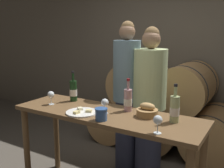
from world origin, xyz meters
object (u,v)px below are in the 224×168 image
Objects in this scene: cheese_plate at (82,112)px; person_left at (126,97)px; wine_glass_far_left at (51,95)px; bread_basket at (147,111)px; wine_bottle_white at (175,109)px; wine_bottle_red at (73,91)px; wine_glass_center at (158,121)px; tasting_table at (106,126)px; blue_crock at (101,114)px; wine_bottle_rose at (128,100)px; person_right at (149,104)px; wine_glass_left at (105,103)px.

person_left is at bearing 85.91° from cheese_plate.
bread_basket is at bearing 9.07° from wine_glass_far_left.
wine_bottle_white is (0.75, -0.56, 0.12)m from person_left.
wine_bottle_red is 2.32× the size of wine_glass_center.
tasting_table is 0.26m from cheese_plate.
person_left is at bearing 103.82° from blue_crock.
person_left is at bearing 119.55° from wine_bottle_rose.
tasting_table is at bearing -173.35° from wine_bottle_white.
tasting_table is 0.68m from wine_glass_center.
wine_glass_far_left is (-0.79, -0.70, 0.15)m from person_right.
wine_bottle_red reaches higher than wine_glass_center.
wine_glass_center reaches higher than bread_basket.
wine_glass_far_left is at bearing -138.43° from person_right.
bread_basket is 0.40m from wine_glass_center.
cheese_plate is (-0.26, 0.07, -0.05)m from blue_crock.
wine_bottle_red is at bearing 178.86° from wine_bottle_rose.
wine_glass_center is (0.22, -0.32, 0.05)m from bread_basket.
wine_bottle_red reaches higher than wine_glass_far_left.
cheese_plate is 2.11× the size of wine_glass_far_left.
wine_bottle_red is (-0.68, -0.47, 0.16)m from person_right.
wine_bottle_white is at bearing 26.98° from blue_crock.
wine_glass_far_left is (-0.45, 0.07, 0.09)m from cheese_plate.
cheese_plate reaches higher than tasting_table.
blue_crock is at bearing -10.94° from wine_glass_far_left.
tasting_table is at bearing 112.93° from blue_crock.
wine_bottle_rose is 0.81m from wine_glass_far_left.
wine_bottle_white is 0.30m from wine_glass_center.
person_left reaches higher than wine_bottle_red.
wine_glass_far_left reaches higher than cheese_plate.
bread_basket reaches higher than cheese_plate.
wine_bottle_rose reaches higher than wine_glass_center.
wine_glass_center is at bearing -19.27° from wine_bottle_red.
wine_glass_far_left is at bearing -164.50° from wine_bottle_rose.
wine_glass_far_left is at bearing -115.16° from wine_bottle_red.
person_left reaches higher than wine_bottle_white.
wine_bottle_red reaches higher than cheese_plate.
person_right reaches higher than blue_crock.
wine_glass_left is (-0.16, -0.67, 0.15)m from person_right.
wine_bottle_white reaches higher than blue_crock.
person_right is 12.14× the size of wine_glass_left.
wine_bottle_red is at bearing -129.95° from person_left.
wine_bottle_white is 2.32× the size of wine_glass_left.
tasting_table is at bearing -104.76° from person_right.
wine_bottle_red is 0.46m from cheese_plate.
person_right reaches higher than wine_bottle_rose.
wine_glass_center is (0.60, -0.23, 0.24)m from tasting_table.
wine_glass_left is (0.53, -0.19, -0.01)m from wine_bottle_red.
wine_glass_left is 1.00× the size of wine_glass_center.
person_right is at bearing 75.24° from tasting_table.
wine_glass_far_left and wine_glass_center have the same top height.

